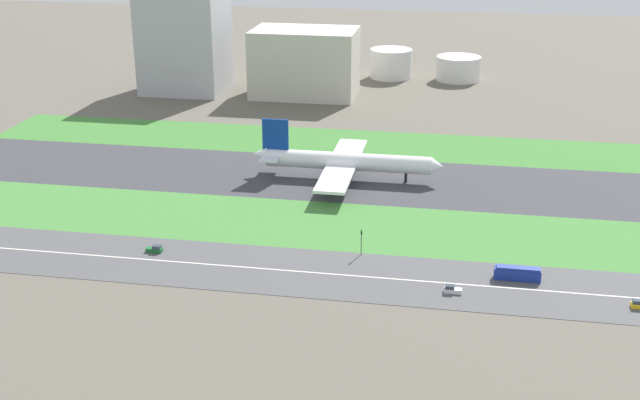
% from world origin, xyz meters
% --- Properties ---
extents(ground_plane, '(800.00, 800.00, 0.00)m').
position_xyz_m(ground_plane, '(0.00, 0.00, 0.00)').
color(ground_plane, '#5B564C').
extents(runway, '(280.00, 46.00, 0.10)m').
position_xyz_m(runway, '(0.00, 0.00, 0.05)').
color(runway, '#38383D').
rests_on(runway, ground_plane).
extents(grass_median_north, '(280.00, 36.00, 0.10)m').
position_xyz_m(grass_median_north, '(0.00, 41.00, 0.05)').
color(grass_median_north, '#3D7A33').
rests_on(grass_median_north, ground_plane).
extents(grass_median_south, '(280.00, 36.00, 0.10)m').
position_xyz_m(grass_median_south, '(0.00, -41.00, 0.05)').
color(grass_median_south, '#427F38').
rests_on(grass_median_south, ground_plane).
extents(highway, '(280.00, 28.00, 0.10)m').
position_xyz_m(highway, '(0.00, -73.00, 0.05)').
color(highway, '#4C4C4F').
rests_on(highway, ground_plane).
extents(highway_centerline, '(266.00, 0.50, 0.01)m').
position_xyz_m(highway_centerline, '(0.00, -73.00, 0.11)').
color(highway_centerline, silver).
rests_on(highway_centerline, highway).
extents(airliner, '(65.00, 56.00, 19.70)m').
position_xyz_m(airliner, '(3.59, 0.00, 6.23)').
color(airliner, white).
rests_on(airliner, runway).
extents(car_2, '(4.40, 1.80, 2.00)m').
position_xyz_m(car_2, '(-37.98, -68.00, 0.92)').
color(car_2, '#19662D').
rests_on(car_2, highway).
extents(car_1, '(4.40, 1.80, 2.00)m').
position_xyz_m(car_1, '(86.31, -78.00, 0.92)').
color(car_1, yellow).
rests_on(car_1, highway).
extents(bus_0, '(11.60, 2.50, 3.50)m').
position_xyz_m(bus_0, '(58.41, -68.00, 1.82)').
color(bus_0, navy).
rests_on(bus_0, highway).
extents(car_0, '(4.40, 1.80, 2.00)m').
position_xyz_m(car_0, '(42.40, -78.00, 0.92)').
color(car_0, silver).
rests_on(car_0, highway).
extents(traffic_light, '(0.36, 0.50, 7.20)m').
position_xyz_m(traffic_light, '(17.57, -60.01, 4.29)').
color(traffic_light, '#4C4C51').
rests_on(traffic_light, highway).
extents(terminal_building, '(37.78, 34.51, 48.77)m').
position_xyz_m(terminal_building, '(-90.00, 114.00, 24.38)').
color(terminal_building, '#B2B2B7').
rests_on(terminal_building, ground_plane).
extents(hangar_building, '(48.20, 31.35, 31.06)m').
position_xyz_m(hangar_building, '(-31.85, 114.00, 15.53)').
color(hangar_building, beige).
rests_on(hangar_building, ground_plane).
extents(fuel_tank_west, '(16.78, 16.78, 14.22)m').
position_xyz_m(fuel_tank_west, '(-24.87, 159.00, 7.11)').
color(fuel_tank_west, silver).
rests_on(fuel_tank_west, ground_plane).
extents(fuel_tank_centre, '(21.41, 21.41, 14.67)m').
position_xyz_m(fuel_tank_centre, '(4.44, 159.00, 7.33)').
color(fuel_tank_centre, silver).
rests_on(fuel_tank_centre, ground_plane).
extents(fuel_tank_east, '(22.45, 22.45, 12.10)m').
position_xyz_m(fuel_tank_east, '(38.79, 159.00, 6.05)').
color(fuel_tank_east, silver).
rests_on(fuel_tank_east, ground_plane).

